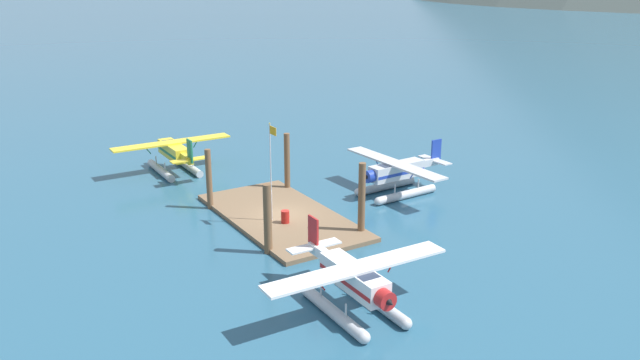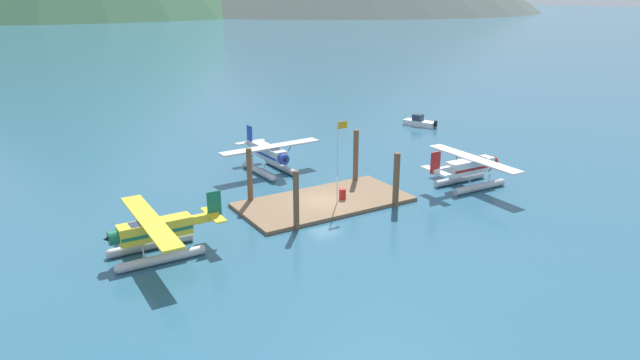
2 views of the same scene
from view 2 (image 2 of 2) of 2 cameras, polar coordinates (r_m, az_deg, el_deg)
The scene contains 12 objects.
ground_plane at distance 47.82m, azimuth 0.41°, elevation -2.36°, with size 1200.00×1200.00×0.00m, color #285670.
dock_platform at distance 47.77m, azimuth 0.41°, elevation -2.19°, with size 14.19×7.08×0.30m, color brown.
piling_near_left at distance 42.00m, azimuth -2.39°, elevation -2.05°, with size 0.44×0.44×4.56m, color brown.
piling_near_right at distance 46.97m, azimuth 7.60°, elevation 0.02°, with size 0.52×0.52×4.53m, color brown.
piling_far_left at distance 47.55m, azimuth -7.02°, elevation 0.40°, with size 0.46×0.46×4.72m, color brown.
piling_far_right at distance 52.33m, azimuth 3.58°, elevation 2.33°, with size 0.48×0.48×5.00m, color brown.
flagpole at distance 45.89m, azimuth 1.87°, elevation 2.72°, with size 0.95×0.10×6.94m.
fuel_drum at distance 47.91m, azimuth 2.25°, elevation -1.39°, with size 0.62×0.62×0.88m.
seaplane_yellow_port_aft at distance 39.55m, azimuth -16.08°, elevation -5.22°, with size 7.98×10.41×3.84m.
seaplane_silver_bow_centre at distance 55.86m, azimuth -5.02°, elevation 2.35°, with size 10.45×7.98×3.84m.
seaplane_white_stbd_aft at distance 53.22m, azimuth 14.73°, elevation 0.99°, with size 7.98×10.42×3.84m.
boat_white_open_east at distance 76.59m, azimuth 9.80°, elevation 5.70°, with size 2.95×4.63×1.50m.
Camera 2 is at (-23.50, -38.06, 16.91)m, focal length 32.14 mm.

